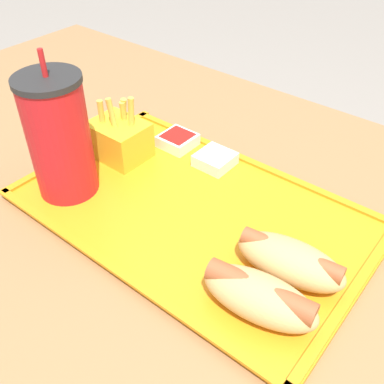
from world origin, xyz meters
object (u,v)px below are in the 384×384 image
(soda_cup, at_px, (59,137))
(hot_dog_near, at_px, (290,260))
(fries_carton, at_px, (119,138))
(hot_dog_far, at_px, (259,296))
(sauce_cup_ketchup, at_px, (178,140))
(sauce_cup_mayo, at_px, (215,159))

(soda_cup, relative_size, hot_dog_near, 1.53)
(hot_dog_near, xyz_separation_m, fries_carton, (0.33, -0.05, 0.01))
(hot_dog_near, bearing_deg, hot_dog_far, 90.00)
(soda_cup, distance_m, sauce_cup_ketchup, 0.21)
(soda_cup, xyz_separation_m, fries_carton, (0.00, -0.11, -0.06))
(hot_dog_far, distance_m, hot_dog_near, 0.07)
(sauce_cup_mayo, distance_m, sauce_cup_ketchup, 0.08)
(hot_dog_near, bearing_deg, fries_carton, -8.81)
(soda_cup, relative_size, fries_carton, 2.02)
(hot_dog_far, bearing_deg, soda_cup, -1.82)
(hot_dog_far, height_order, sauce_cup_mayo, hot_dog_far)
(hot_dog_far, bearing_deg, sauce_cup_mayo, -43.69)
(soda_cup, xyz_separation_m, hot_dog_far, (-0.33, 0.01, -0.06))
(hot_dog_far, relative_size, hot_dog_near, 1.01)
(sauce_cup_mayo, bearing_deg, fries_carton, 29.02)
(sauce_cup_mayo, height_order, sauce_cup_ketchup, same)
(hot_dog_near, distance_m, sauce_cup_ketchup, 0.31)
(soda_cup, height_order, sauce_cup_mayo, soda_cup)
(sauce_cup_ketchup, bearing_deg, fries_carton, 56.33)
(fries_carton, bearing_deg, hot_dog_far, 160.61)
(hot_dog_far, distance_m, fries_carton, 0.35)
(sauce_cup_ketchup, bearing_deg, hot_dog_near, 155.06)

